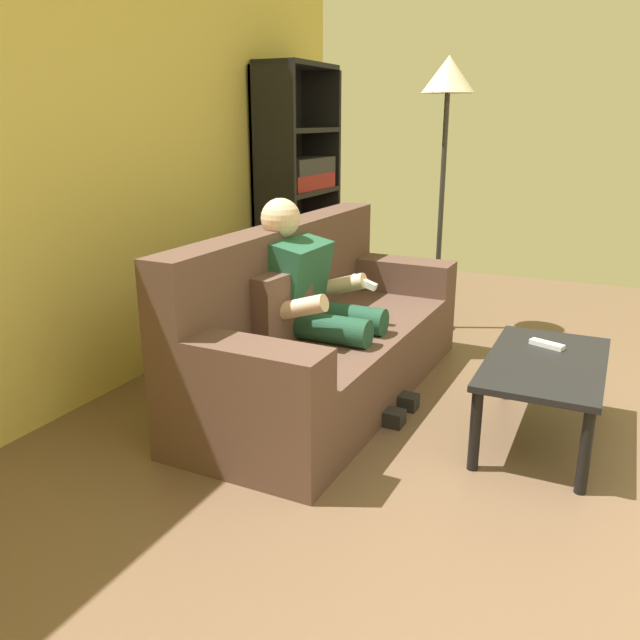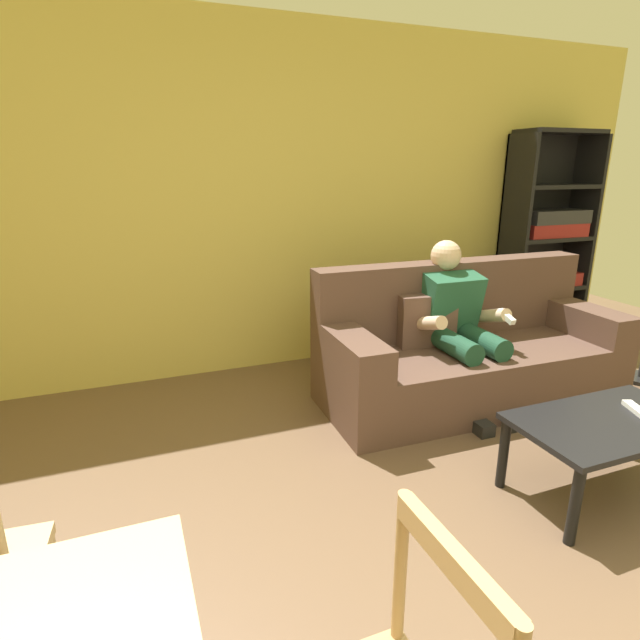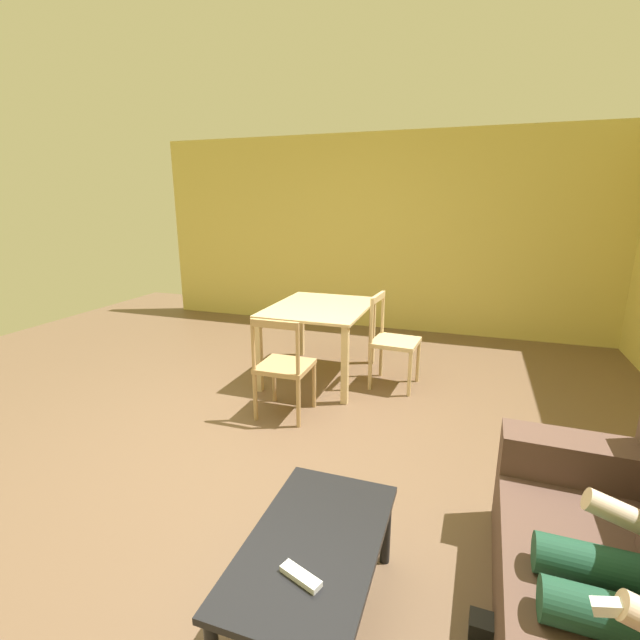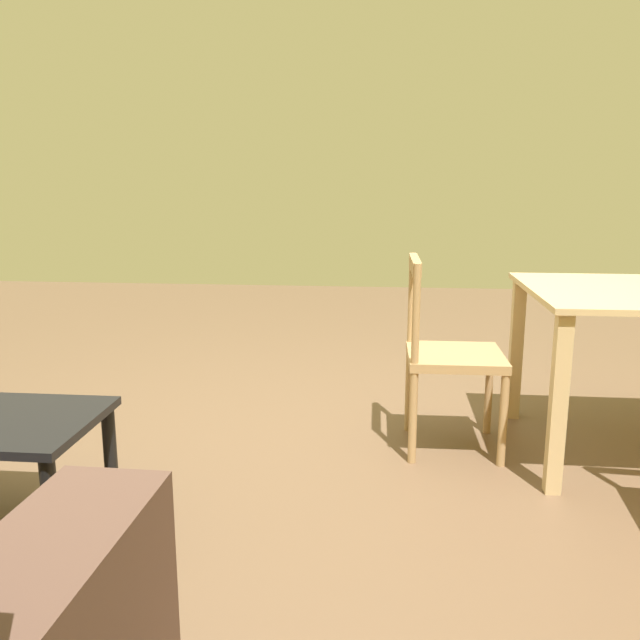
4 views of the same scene
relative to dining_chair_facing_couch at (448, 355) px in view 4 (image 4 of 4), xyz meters
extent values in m
plane|color=brown|center=(0.58, 0.07, -0.43)|extent=(9.19, 9.19, 0.00)
cylinder|color=black|center=(1.31, 0.66, -0.24)|extent=(0.05, 0.05, 0.38)
cylinder|color=black|center=(1.31, 1.11, -0.24)|extent=(0.05, 0.05, 0.38)
cube|color=#D1B27F|center=(-0.38, -0.42, -0.07)|extent=(0.06, 0.06, 0.72)
cube|color=#D1B27F|center=(-0.38, 0.42, -0.07)|extent=(0.06, 0.06, 0.72)
cube|color=tan|center=(-0.03, 0.00, -0.01)|extent=(0.42, 0.42, 0.04)
cylinder|color=tan|center=(-0.22, 0.19, -0.22)|extent=(0.04, 0.04, 0.43)
cylinder|color=tan|center=(-0.22, -0.19, -0.22)|extent=(0.04, 0.04, 0.43)
cylinder|color=tan|center=(0.16, 0.19, -0.22)|extent=(0.04, 0.04, 0.43)
cylinder|color=tan|center=(0.16, -0.19, -0.22)|extent=(0.04, 0.04, 0.43)
cylinder|color=tan|center=(0.16, 0.19, 0.22)|extent=(0.03, 0.03, 0.44)
cylinder|color=tan|center=(0.16, -0.19, 0.22)|extent=(0.03, 0.03, 0.44)
cube|color=tan|center=(0.16, 0.00, 0.41)|extent=(0.04, 0.38, 0.06)
camera|label=1|loc=(-1.30, 0.64, 1.07)|focal=36.28mm
camera|label=2|loc=(-0.39, -0.68, 1.16)|focal=28.59mm
camera|label=3|loc=(3.18, 1.41, 1.33)|focal=25.04mm
camera|label=4|loc=(0.29, 2.90, 0.78)|focal=37.15mm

